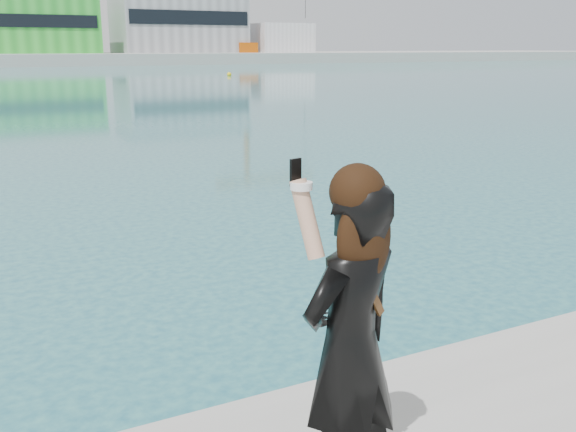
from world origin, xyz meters
The scene contains 6 objects.
warehouse_green centered at (8.00, 127.98, 7.26)m, with size 30.60×16.36×10.50m.
warehouse_grey_right centered at (40.00, 127.98, 8.26)m, with size 25.50×15.35×12.50m.
ancillary_shed centered at (62.00, 126.00, 5.00)m, with size 12.00×10.00×6.00m, color silver.
flagpole_right centered at (22.09, 121.00, 6.54)m, with size 1.28×0.16×8.00m.
buoy_near centered at (25.87, 66.38, 0.00)m, with size 0.50×0.50×0.50m, color yellow.
woman centered at (-0.41, -0.21, 1.76)m, with size 0.75×0.60×1.89m.
Camera 1 is at (-2.06, -2.74, 3.20)m, focal length 40.00 mm.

